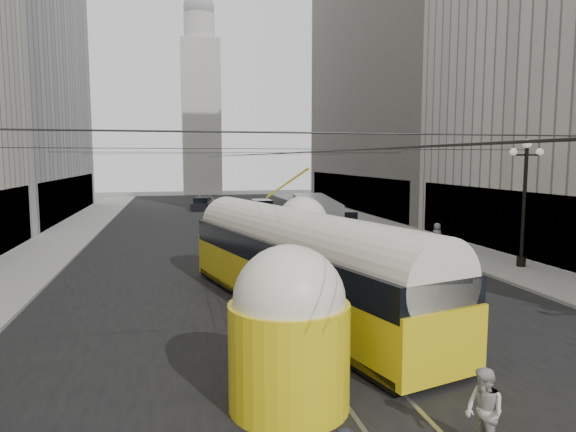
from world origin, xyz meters
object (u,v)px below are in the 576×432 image
streetcar (298,263)px  pedestrian_sidewalk_right (437,235)px  city_bus (315,217)px  pedestrian_crossing_b (484,412)px

streetcar → pedestrian_sidewalk_right: size_ratio=11.00×
city_bus → pedestrian_sidewalk_right: bearing=-44.2°
city_bus → pedestrian_sidewalk_right: 8.54m
pedestrian_crossing_b → city_bus: bearing=167.8°
streetcar → pedestrian_crossing_b: bearing=-82.3°
city_bus → pedestrian_sidewalk_right: (6.11, -5.94, -0.65)m
city_bus → pedestrian_crossing_b: size_ratio=6.90×
pedestrian_crossing_b → pedestrian_sidewalk_right: 22.44m
pedestrian_sidewalk_right → pedestrian_crossing_b: bearing=61.6°
streetcar → pedestrian_sidewalk_right: 15.49m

